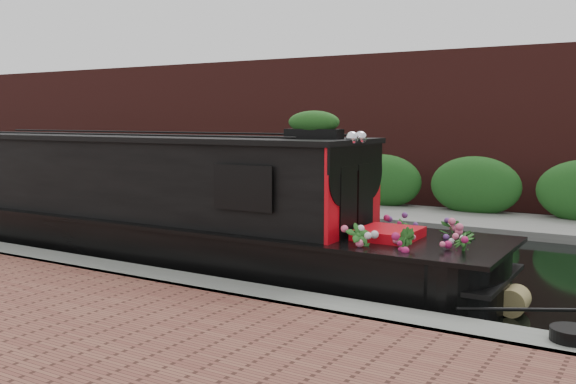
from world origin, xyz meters
The scene contains 8 objects.
ground centered at (0.00, 0.00, 0.00)m, with size 80.00×80.00×0.00m, color black.
near_bank_coping centered at (0.00, -3.30, 0.00)m, with size 40.00×0.60×0.50m, color slate.
far_bank_path centered at (0.00, 4.20, 0.00)m, with size 40.00×2.40×0.34m, color slate.
far_hedge centered at (0.00, 5.10, 0.00)m, with size 40.00×1.10×2.80m, color #1F531C.
far_brick_wall centered at (0.00, 7.20, 0.00)m, with size 40.00×1.00×8.00m, color #4C1D1A.
narrowboat centered at (-1.38, -1.82, 0.77)m, with size 11.00×2.02×2.58m.
rope_fender centered at (4.44, -1.82, 0.16)m, with size 0.32×0.32×0.36m, color olive.
coiled_mooring_rope centered at (5.24, -3.20, 0.31)m, with size 0.39×0.39×0.12m, color black.
Camera 1 is at (5.98, -9.38, 2.27)m, focal length 40.00 mm.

